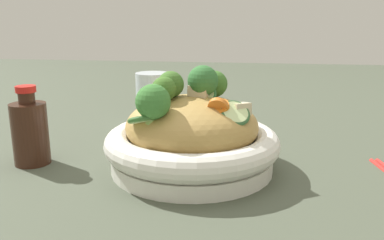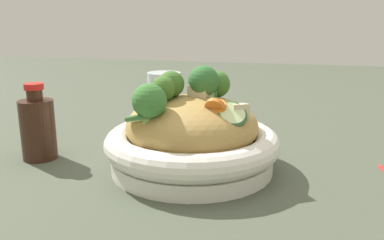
% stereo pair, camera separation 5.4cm
% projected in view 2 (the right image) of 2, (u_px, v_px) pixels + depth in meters
% --- Properties ---
extents(ground_plane, '(3.00, 3.00, 0.00)m').
position_uv_depth(ground_plane, '(192.00, 168.00, 0.62)').
color(ground_plane, '#474E3E').
extents(serving_bowl, '(0.26, 0.26, 0.06)m').
position_uv_depth(serving_bowl, '(192.00, 149.00, 0.61)').
color(serving_bowl, white).
rests_on(serving_bowl, ground_plane).
extents(noodle_heap, '(0.20, 0.20, 0.09)m').
position_uv_depth(noodle_heap, '(192.00, 126.00, 0.60)').
color(noodle_heap, '#AF8A47').
rests_on(noodle_heap, serving_bowl).
extents(broccoli_florets, '(0.13, 0.18, 0.07)m').
position_uv_depth(broccoli_florets, '(182.00, 89.00, 0.58)').
color(broccoli_florets, '#9DC17A').
rests_on(broccoli_florets, serving_bowl).
extents(carrot_coins, '(0.15, 0.06, 0.03)m').
position_uv_depth(carrot_coins, '(207.00, 106.00, 0.56)').
color(carrot_coins, orange).
rests_on(carrot_coins, serving_bowl).
extents(zucchini_slices, '(0.18, 0.12, 0.05)m').
position_uv_depth(zucchini_slices, '(189.00, 110.00, 0.55)').
color(zucchini_slices, beige).
rests_on(zucchini_slices, serving_bowl).
extents(chicken_chunks, '(0.10, 0.07, 0.04)m').
position_uv_depth(chicken_chunks, '(212.00, 98.00, 0.58)').
color(chicken_chunks, beige).
rests_on(chicken_chunks, serving_bowl).
extents(soy_sauce_bottle, '(0.06, 0.06, 0.13)m').
position_uv_depth(soy_sauce_bottle, '(38.00, 127.00, 0.65)').
color(soy_sauce_bottle, '#381E14').
rests_on(soy_sauce_bottle, ground_plane).
extents(drinking_glass, '(0.07, 0.07, 0.11)m').
position_uv_depth(drinking_glass, '(164.00, 99.00, 0.85)').
color(drinking_glass, silver).
rests_on(drinking_glass, ground_plane).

